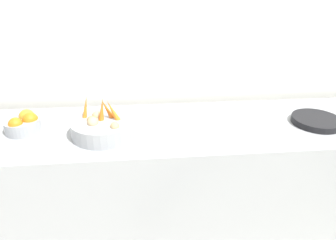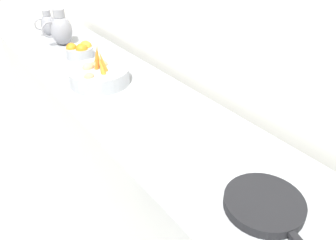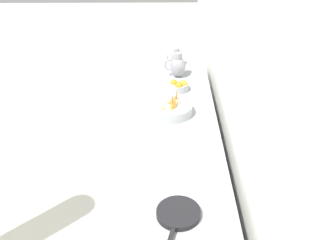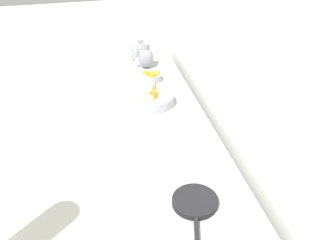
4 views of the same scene
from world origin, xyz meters
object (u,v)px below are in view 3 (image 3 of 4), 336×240
at_px(vegetable_colander, 172,109).
at_px(metal_pitcher_short, 177,58).
at_px(skillet_on_counter, 178,214).
at_px(metal_pitcher_tall, 178,66).
at_px(orange_bowl, 179,86).

xyz_separation_m(vegetable_colander, metal_pitcher_short, (-0.07, -1.00, 0.04)).
bearing_deg(skillet_on_counter, vegetable_colander, -89.39).
height_order(metal_pitcher_tall, metal_pitcher_short, metal_pitcher_tall).
relative_size(orange_bowl, metal_pitcher_tall, 0.72).
relative_size(metal_pitcher_tall, skillet_on_counter, 0.58).
height_order(vegetable_colander, skillet_on_counter, vegetable_colander).
bearing_deg(skillet_on_counter, metal_pitcher_short, -91.38).
height_order(vegetable_colander, metal_pitcher_tall, metal_pitcher_tall).
height_order(vegetable_colander, orange_bowl, vegetable_colander).
distance_m(vegetable_colander, metal_pitcher_tall, 0.74).
distance_m(vegetable_colander, skillet_on_counter, 1.18).
relative_size(orange_bowl, skillet_on_counter, 0.42).
xyz_separation_m(metal_pitcher_tall, skillet_on_counter, (0.06, 1.91, -0.10)).
xyz_separation_m(orange_bowl, skillet_on_counter, (0.06, 1.61, -0.03)).
distance_m(orange_bowl, metal_pitcher_tall, 0.31).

